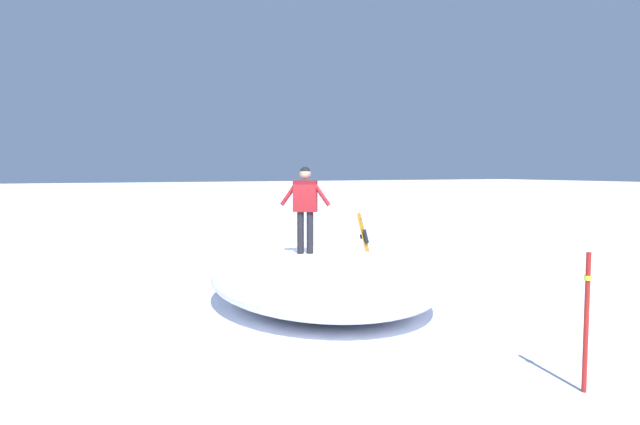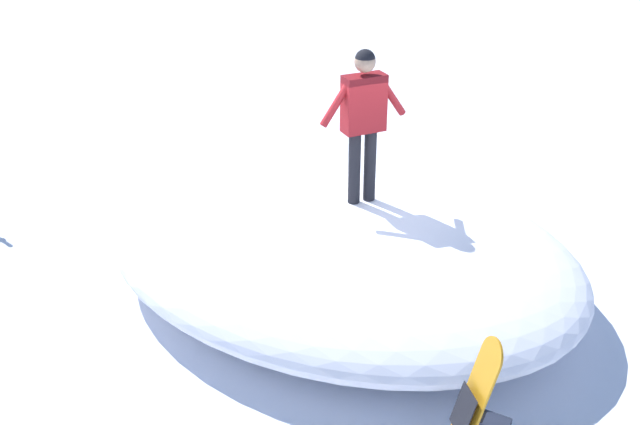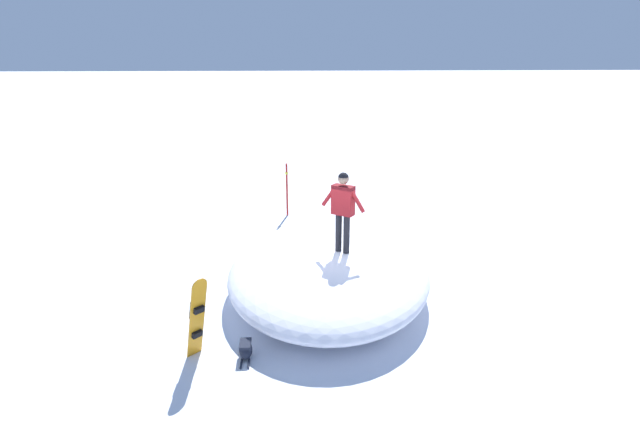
% 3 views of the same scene
% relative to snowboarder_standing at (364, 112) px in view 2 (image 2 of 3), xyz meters
% --- Properties ---
extents(ground, '(240.00, 240.00, 0.00)m').
position_rel_snowboarder_standing_xyz_m(ground, '(0.17, 0.14, -2.16)').
color(ground, white).
extents(snow_mound, '(5.02, 6.35, 1.07)m').
position_rel_snowboarder_standing_xyz_m(snow_mound, '(0.29, -0.17, -1.62)').
color(snow_mound, white).
rests_on(snow_mound, ground).
extents(snowboarder_standing, '(0.91, 0.69, 1.79)m').
position_rel_snowboarder_standing_xyz_m(snowboarder_standing, '(0.00, 0.00, 0.00)').
color(snowboarder_standing, black).
rests_on(snowboarder_standing, snow_mound).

